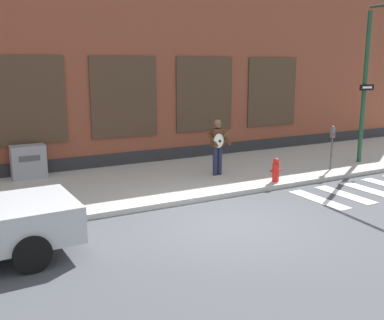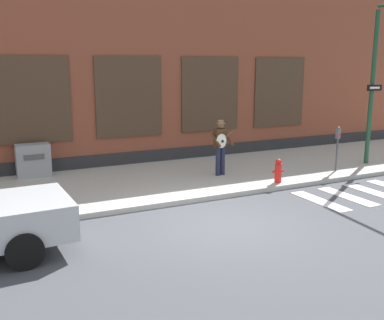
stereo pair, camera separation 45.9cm
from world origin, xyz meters
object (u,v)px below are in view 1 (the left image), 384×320
Objects in this scene: utility_box at (29,162)px; fire_hydrant at (276,170)px; parking_meter at (332,141)px; busker at (218,144)px.

utility_box is 7.36m from fire_hydrant.
utility_box is at bearing 158.68° from parking_meter.
fire_hydrant is at bearing -54.38° from busker.
utility_box is at bearing 155.77° from busker.
utility_box is (-5.20, 2.34, -0.47)m from busker.
busker reaches higher than parking_meter.
busker is 5.73m from utility_box.
busker reaches higher than fire_hydrant.
busker is 2.44× the size of fire_hydrant.
busker is 1.95m from fire_hydrant.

